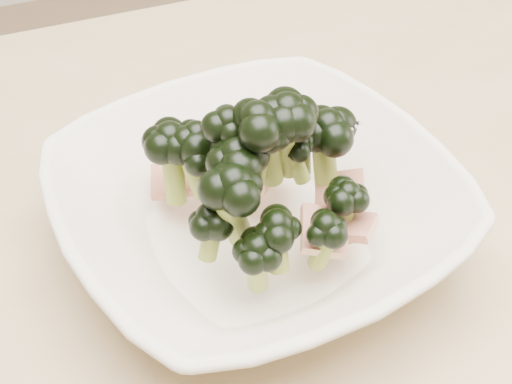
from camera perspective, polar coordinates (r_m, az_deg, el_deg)
dining_table at (r=0.59m, az=5.93°, el=-11.25°), size 1.20×0.80×0.75m
broccoli_dish at (r=0.49m, az=0.03°, el=-0.85°), size 0.30×0.30×0.13m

